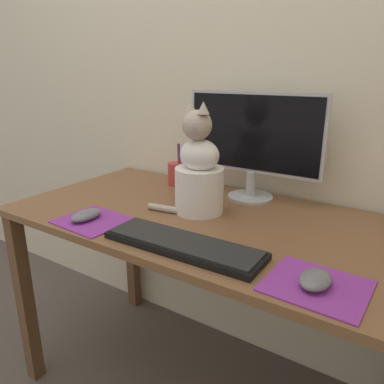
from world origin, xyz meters
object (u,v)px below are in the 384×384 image
Objects in this scene: monitor at (253,140)px; cat at (199,173)px; keyboard at (183,244)px; pen_cup at (176,173)px; computer_mouse_right at (315,280)px; computer_mouse_left at (86,215)px.

cat is at bearing -110.71° from monitor.
monitor reaches higher than cat.
monitor is at bearing 80.82° from cat.
pen_cup is (-0.37, 0.48, 0.04)m from keyboard.
monitor reaches higher than pen_cup.
cat reaches higher than pen_cup.
cat is at bearing 151.33° from computer_mouse_right.
cat is (-0.11, 0.26, 0.13)m from keyboard.
computer_mouse_left is 0.73m from computer_mouse_right.
keyboard is 0.60m from pen_cup.
monitor is 0.65m from computer_mouse_right.
computer_mouse_right reaches higher than keyboard.
pen_cup reaches higher than keyboard.
computer_mouse_right is (0.36, 0.00, 0.01)m from keyboard.
keyboard is at bearing -179.73° from computer_mouse_right.
computer_mouse_right is at bearing -17.13° from cat.
monitor is at bearing 55.21° from computer_mouse_left.
computer_mouse_left is 0.64× the size of pen_cup.
cat is at bearing 112.81° from keyboard.
keyboard is 0.31m from cat.
monitor is 1.13× the size of keyboard.
cat is 2.10× the size of pen_cup.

